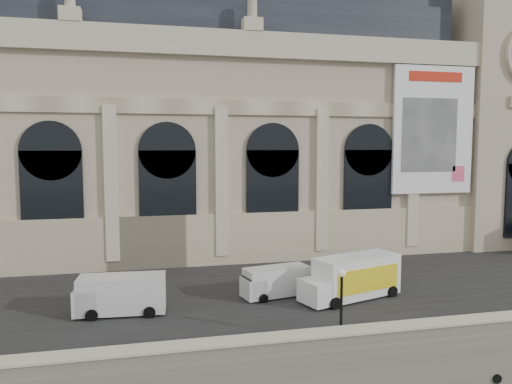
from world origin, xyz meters
TOP-DOWN VIEW (x-y plane):
  - quay at (0.00, 35.00)m, footprint 160.00×70.00m
  - street at (0.00, 14.00)m, footprint 160.00×24.00m
  - parapet at (0.00, 0.60)m, footprint 160.00×1.40m
  - museum at (-5.98, 30.86)m, footprint 69.00×18.70m
  - clock_pavilion at (34.00, 27.93)m, footprint 13.00×14.72m
  - van_b at (3.12, 10.99)m, footprint 5.44×2.94m
  - van_c at (-8.21, 9.70)m, footprint 6.16×2.85m
  - box_truck at (8.76, 9.26)m, footprint 8.36×4.83m
  - lamp_right at (4.69, 1.66)m, footprint 0.45×0.45m

SIDE VIEW (x-z plane):
  - quay at x=0.00m, z-range 0.00..6.00m
  - street at x=0.00m, z-range 6.00..6.06m
  - parapet at x=0.00m, z-range 6.01..7.22m
  - van_b at x=3.12m, z-range 6.02..8.32m
  - van_c at x=-8.21m, z-range 6.03..8.70m
  - box_truck at x=8.76m, z-range 6.01..9.23m
  - lamp_right at x=4.69m, z-range 5.99..10.38m
  - museum at x=-5.98m, z-range 5.17..34.27m
  - clock_pavilion at x=34.00m, z-range 5.07..41.77m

